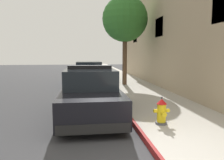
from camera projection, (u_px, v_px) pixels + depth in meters
ground_plane at (34, 89)px, 13.52m from camera, size 33.69×60.00×0.20m
sidewalk_pavement at (129, 85)px, 14.27m from camera, size 2.96×60.00×0.15m
curb_painted_edge at (106, 85)px, 14.07m from camera, size 0.08×60.00×0.15m
storefront_building at (221, 31)px, 13.25m from camera, size 8.13×21.62×6.94m
police_cruiser at (90, 93)px, 7.42m from camera, size 1.94×4.84×1.68m
parked_car_silver_ahead at (89, 74)px, 14.88m from camera, size 1.94×4.84×1.56m
fire_hydrant at (162, 112)px, 5.95m from camera, size 0.44×0.40×0.76m
street_tree at (125, 19)px, 13.38m from camera, size 2.79×2.79×5.45m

